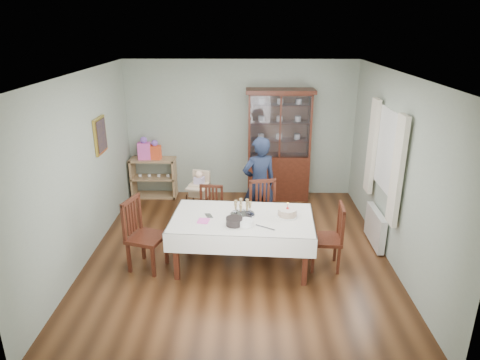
{
  "coord_description": "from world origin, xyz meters",
  "views": [
    {
      "loc": [
        0.11,
        -5.81,
        3.34
      ],
      "look_at": [
        0.02,
        0.2,
        1.12
      ],
      "focal_mm": 32.0,
      "sensor_mm": 36.0,
      "label": 1
    }
  ],
  "objects_px": {
    "chair_far_right": "(264,225)",
    "gift_bag_orange": "(155,151)",
    "chair_far_left": "(210,225)",
    "sideboard": "(154,178)",
    "dining_table": "(242,241)",
    "birthday_cake": "(287,213)",
    "high_chair": "(200,202)",
    "champagne_tray": "(242,211)",
    "chair_end_right": "(326,249)",
    "china_cabinet": "(279,144)",
    "chair_end_left": "(146,248)",
    "gift_bag_pink": "(144,149)",
    "woman": "(259,184)"
  },
  "relations": [
    {
      "from": "chair_end_left",
      "to": "high_chair",
      "type": "height_order",
      "value": "chair_end_left"
    },
    {
      "from": "champagne_tray",
      "to": "sideboard",
      "type": "bearing_deg",
      "value": 125.47
    },
    {
      "from": "high_chair",
      "to": "sideboard",
      "type": "bearing_deg",
      "value": 146.98
    },
    {
      "from": "gift_bag_orange",
      "to": "china_cabinet",
      "type": "bearing_deg",
      "value": -0.04
    },
    {
      "from": "china_cabinet",
      "to": "chair_far_right",
      "type": "bearing_deg",
      "value": -100.07
    },
    {
      "from": "chair_end_left",
      "to": "high_chair",
      "type": "relative_size",
      "value": 1.11
    },
    {
      "from": "sideboard",
      "to": "birthday_cake",
      "type": "xyz_separation_m",
      "value": [
        2.45,
        -2.57,
        0.42
      ]
    },
    {
      "from": "gift_bag_pink",
      "to": "china_cabinet",
      "type": "bearing_deg",
      "value": -0.03
    },
    {
      "from": "chair_far_left",
      "to": "chair_far_right",
      "type": "bearing_deg",
      "value": 1.54
    },
    {
      "from": "chair_far_left",
      "to": "sideboard",
      "type": "bearing_deg",
      "value": 131.17
    },
    {
      "from": "sideboard",
      "to": "champagne_tray",
      "type": "bearing_deg",
      "value": -54.53
    },
    {
      "from": "dining_table",
      "to": "chair_far_left",
      "type": "height_order",
      "value": "chair_far_left"
    },
    {
      "from": "woman",
      "to": "champagne_tray",
      "type": "distance_m",
      "value": 1.19
    },
    {
      "from": "chair_end_left",
      "to": "champagne_tray",
      "type": "bearing_deg",
      "value": -65.31
    },
    {
      "from": "dining_table",
      "to": "gift_bag_orange",
      "type": "height_order",
      "value": "gift_bag_orange"
    },
    {
      "from": "birthday_cake",
      "to": "gift_bag_pink",
      "type": "xyz_separation_m",
      "value": [
        -2.59,
        2.55,
        0.18
      ]
    },
    {
      "from": "chair_far_left",
      "to": "china_cabinet",
      "type": "bearing_deg",
      "value": 62.9
    },
    {
      "from": "sideboard",
      "to": "gift_bag_pink",
      "type": "distance_m",
      "value": 0.62
    },
    {
      "from": "high_chair",
      "to": "birthday_cake",
      "type": "bearing_deg",
      "value": -30.76
    },
    {
      "from": "sideboard",
      "to": "chair_end_right",
      "type": "bearing_deg",
      "value": -41.45
    },
    {
      "from": "gift_bag_orange",
      "to": "chair_far_left",
      "type": "bearing_deg",
      "value": -56.49
    },
    {
      "from": "dining_table",
      "to": "sideboard",
      "type": "relative_size",
      "value": 2.3
    },
    {
      "from": "birthday_cake",
      "to": "champagne_tray",
      "type": "bearing_deg",
      "value": 177.4
    },
    {
      "from": "china_cabinet",
      "to": "gift_bag_orange",
      "type": "relative_size",
      "value": 5.6
    },
    {
      "from": "chair_far_left",
      "to": "high_chair",
      "type": "xyz_separation_m",
      "value": [
        -0.23,
        0.7,
        0.1
      ]
    },
    {
      "from": "chair_far_left",
      "to": "woman",
      "type": "distance_m",
      "value": 1.07
    },
    {
      "from": "high_chair",
      "to": "gift_bag_orange",
      "type": "height_order",
      "value": "gift_bag_orange"
    },
    {
      "from": "high_chair",
      "to": "gift_bag_pink",
      "type": "xyz_separation_m",
      "value": [
        -1.19,
        1.13,
        0.63
      ]
    },
    {
      "from": "chair_far_right",
      "to": "gift_bag_pink",
      "type": "xyz_separation_m",
      "value": [
        -2.31,
        1.91,
        0.7
      ]
    },
    {
      "from": "chair_far_right",
      "to": "gift_bag_orange",
      "type": "relative_size",
      "value": 2.59
    },
    {
      "from": "chair_end_right",
      "to": "champagne_tray",
      "type": "relative_size",
      "value": 2.74
    },
    {
      "from": "woman",
      "to": "gift_bag_orange",
      "type": "distance_m",
      "value": 2.44
    },
    {
      "from": "chair_end_left",
      "to": "gift_bag_orange",
      "type": "height_order",
      "value": "gift_bag_orange"
    },
    {
      "from": "chair_end_right",
      "to": "birthday_cake",
      "type": "distance_m",
      "value": 0.78
    },
    {
      "from": "china_cabinet",
      "to": "chair_far_left",
      "type": "distance_m",
      "value": 2.36
    },
    {
      "from": "chair_far_left",
      "to": "birthday_cake",
      "type": "height_order",
      "value": "birthday_cake"
    },
    {
      "from": "birthday_cake",
      "to": "gift_bag_pink",
      "type": "distance_m",
      "value": 3.64
    },
    {
      "from": "dining_table",
      "to": "sideboard",
      "type": "bearing_deg",
      "value": 124.67
    },
    {
      "from": "high_chair",
      "to": "gift_bag_orange",
      "type": "distance_m",
      "value": 1.61
    },
    {
      "from": "high_chair",
      "to": "champagne_tray",
      "type": "height_order",
      "value": "champagne_tray"
    },
    {
      "from": "champagne_tray",
      "to": "woman",
      "type": "bearing_deg",
      "value": 76.88
    },
    {
      "from": "china_cabinet",
      "to": "chair_end_right",
      "type": "bearing_deg",
      "value": -78.97
    },
    {
      "from": "dining_table",
      "to": "birthday_cake",
      "type": "distance_m",
      "value": 0.77
    },
    {
      "from": "chair_end_right",
      "to": "birthday_cake",
      "type": "height_order",
      "value": "birthday_cake"
    },
    {
      "from": "champagne_tray",
      "to": "dining_table",
      "type": "bearing_deg",
      "value": -90.84
    },
    {
      "from": "china_cabinet",
      "to": "chair_far_left",
      "type": "relative_size",
      "value": 2.44
    },
    {
      "from": "sideboard",
      "to": "high_chair",
      "type": "relative_size",
      "value": 0.95
    },
    {
      "from": "china_cabinet",
      "to": "high_chair",
      "type": "bearing_deg",
      "value": -142.07
    },
    {
      "from": "chair_far_left",
      "to": "chair_end_right",
      "type": "xyz_separation_m",
      "value": [
        1.73,
        -0.81,
        0.02
      ]
    },
    {
      "from": "chair_end_left",
      "to": "woman",
      "type": "height_order",
      "value": "woman"
    }
  ]
}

